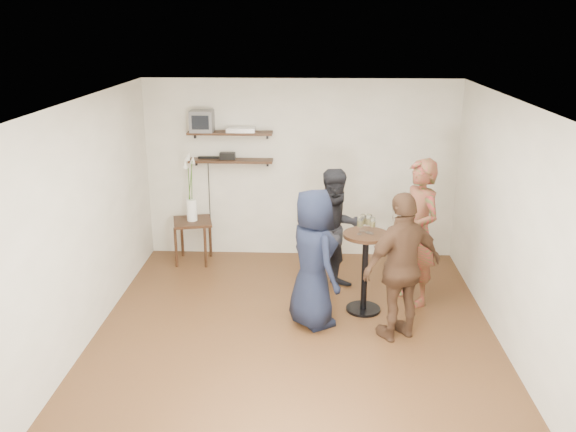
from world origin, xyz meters
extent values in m
cube|color=#422715|center=(0.00, 0.00, -0.02)|extent=(4.50, 5.00, 0.04)
cube|color=white|center=(0.00, 0.00, 2.62)|extent=(4.50, 5.00, 0.04)
cube|color=silver|center=(0.00, 2.52, 1.30)|extent=(4.50, 0.04, 2.60)
cube|color=silver|center=(0.00, -2.52, 1.30)|extent=(4.50, 0.04, 2.60)
cube|color=silver|center=(-2.27, 0.00, 1.30)|extent=(0.04, 5.00, 2.60)
cube|color=silver|center=(2.27, 0.00, 1.30)|extent=(0.04, 5.00, 2.60)
cube|color=black|center=(-1.00, 2.38, 1.85)|extent=(1.20, 0.25, 0.04)
cube|color=black|center=(-1.00, 2.38, 1.45)|extent=(1.20, 0.25, 0.04)
cube|color=#59595B|center=(-1.39, 2.38, 2.02)|extent=(0.32, 0.30, 0.30)
cube|color=silver|center=(-0.84, 2.38, 1.90)|extent=(0.40, 0.24, 0.06)
cube|color=black|center=(-1.04, 2.38, 1.52)|extent=(0.22, 0.10, 0.10)
cube|color=black|center=(-1.33, 2.42, 1.48)|extent=(0.30, 0.05, 0.03)
cube|color=black|center=(-1.54, 2.10, 0.61)|extent=(0.64, 0.64, 0.04)
cylinder|color=black|center=(-1.75, 1.89, 0.29)|extent=(0.04, 0.04, 0.59)
cylinder|color=black|center=(-1.33, 1.89, 0.29)|extent=(0.04, 0.04, 0.59)
cylinder|color=black|center=(-1.75, 2.31, 0.29)|extent=(0.04, 0.04, 0.59)
cylinder|color=black|center=(-1.33, 2.31, 0.29)|extent=(0.04, 0.04, 0.59)
cylinder|color=white|center=(-1.54, 2.10, 0.79)|extent=(0.15, 0.15, 0.31)
cylinder|color=#34601B|center=(-1.56, 2.10, 1.11)|extent=(0.01, 0.07, 0.57)
cone|color=silver|center=(-1.60, 2.10, 1.46)|extent=(0.07, 0.09, 0.12)
cylinder|color=#34601B|center=(-1.53, 2.11, 1.14)|extent=(0.04, 0.06, 0.64)
cone|color=silver|center=(-1.50, 2.13, 1.52)|extent=(0.11, 0.13, 0.13)
cylinder|color=#34601B|center=(-1.54, 2.09, 1.17)|extent=(0.10, 0.09, 0.69)
cone|color=silver|center=(-1.54, 2.06, 1.58)|extent=(0.13, 0.13, 0.13)
cylinder|color=black|center=(0.81, 0.62, 0.97)|extent=(0.54, 0.54, 0.04)
cylinder|color=black|center=(0.81, 0.62, 0.49)|extent=(0.07, 0.07, 0.92)
cylinder|color=black|center=(0.81, 0.62, 0.02)|extent=(0.42, 0.42, 0.03)
cylinder|color=silver|center=(0.73, 0.58, 0.99)|extent=(0.06, 0.06, 0.00)
cylinder|color=silver|center=(0.73, 0.58, 1.04)|extent=(0.01, 0.01, 0.10)
cylinder|color=silver|center=(0.73, 0.58, 1.15)|extent=(0.07, 0.07, 0.12)
cylinder|color=tan|center=(0.73, 0.58, 1.13)|extent=(0.07, 0.07, 0.06)
cylinder|color=silver|center=(0.88, 0.60, 0.99)|extent=(0.06, 0.06, 0.00)
cylinder|color=silver|center=(0.88, 0.60, 1.04)|extent=(0.01, 0.01, 0.09)
cylinder|color=silver|center=(0.88, 0.60, 1.14)|extent=(0.07, 0.07, 0.11)
cylinder|color=tan|center=(0.88, 0.60, 1.11)|extent=(0.06, 0.06, 0.06)
cylinder|color=silver|center=(0.78, 0.70, 0.99)|extent=(0.06, 0.06, 0.00)
cylinder|color=silver|center=(0.78, 0.70, 1.04)|extent=(0.01, 0.01, 0.09)
cylinder|color=silver|center=(0.78, 0.70, 1.14)|extent=(0.07, 0.07, 0.11)
cylinder|color=tan|center=(0.78, 0.70, 1.12)|extent=(0.06, 0.06, 0.06)
cylinder|color=silver|center=(0.84, 0.65, 0.99)|extent=(0.07, 0.07, 0.00)
cylinder|color=silver|center=(0.84, 0.65, 1.04)|extent=(0.01, 0.01, 0.10)
cylinder|color=silver|center=(0.84, 0.65, 1.15)|extent=(0.07, 0.07, 0.12)
cylinder|color=tan|center=(0.84, 0.65, 1.13)|extent=(0.07, 0.07, 0.07)
imported|color=red|center=(1.46, 0.92, 0.91)|extent=(0.67, 0.78, 1.82)
imported|color=black|center=(0.49, 1.26, 0.80)|extent=(0.97, 0.90, 1.61)
imported|color=black|center=(0.19, 0.26, 0.81)|extent=(0.84, 0.94, 1.62)
imported|color=#472E1E|center=(1.16, 0.00, 0.83)|extent=(1.05, 0.83, 1.67)
camera|label=1|loc=(0.18, -6.12, 3.36)|focal=38.00mm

